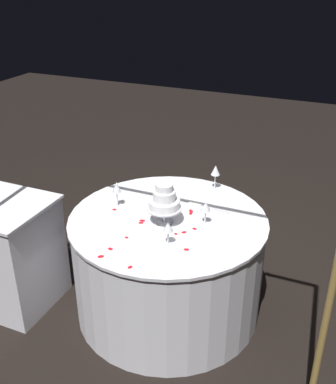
{
  "coord_description": "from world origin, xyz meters",
  "views": [
    {
      "loc": [
        -1.02,
        2.37,
        2.22
      ],
      "look_at": [
        0.0,
        0.0,
        0.93
      ],
      "focal_mm": 42.76,
      "sensor_mm": 36.0,
      "label": 1
    }
  ],
  "objects_px": {
    "main_table": "(168,265)",
    "wine_glass_3": "(206,208)",
    "side_table": "(12,254)",
    "wine_glass_2": "(216,171)",
    "cake_knife": "(206,207)",
    "wine_glass_0": "(117,188)",
    "wine_glass_1": "(168,228)",
    "tiered_cake": "(164,200)",
    "decorative_arch": "(128,139)"
  },
  "relations": [
    {
      "from": "main_table",
      "to": "wine_glass_3",
      "type": "xyz_separation_m",
      "value": [
        -0.24,
        -0.03,
        0.48
      ]
    },
    {
      "from": "side_table",
      "to": "wine_glass_2",
      "type": "height_order",
      "value": "wine_glass_2"
    },
    {
      "from": "main_table",
      "to": "cake_knife",
      "type": "bearing_deg",
      "value": -128.59
    },
    {
      "from": "wine_glass_0",
      "to": "wine_glass_1",
      "type": "relative_size",
      "value": 1.25
    },
    {
      "from": "tiered_cake",
      "to": "wine_glass_0",
      "type": "bearing_deg",
      "value": -11.63
    },
    {
      "from": "decorative_arch",
      "to": "cake_knife",
      "type": "height_order",
      "value": "decorative_arch"
    },
    {
      "from": "side_table",
      "to": "decorative_arch",
      "type": "bearing_deg",
      "value": 172.14
    },
    {
      "from": "wine_glass_2",
      "to": "wine_glass_3",
      "type": "bearing_deg",
      "value": 101.16
    },
    {
      "from": "wine_glass_3",
      "to": "wine_glass_0",
      "type": "bearing_deg",
      "value": 1.17
    },
    {
      "from": "side_table",
      "to": "cake_knife",
      "type": "bearing_deg",
      "value": -154.54
    },
    {
      "from": "decorative_arch",
      "to": "tiered_cake",
      "type": "xyz_separation_m",
      "value": [
        0.0,
        -0.44,
        -0.55
      ]
    },
    {
      "from": "side_table",
      "to": "wine_glass_2",
      "type": "distance_m",
      "value": 1.56
    },
    {
      "from": "main_table",
      "to": "tiered_cake",
      "type": "xyz_separation_m",
      "value": [
        0.0,
        0.06,
        0.53
      ]
    },
    {
      "from": "decorative_arch",
      "to": "wine_glass_2",
      "type": "xyz_separation_m",
      "value": [
        -0.15,
        -1.03,
        -0.57
      ]
    },
    {
      "from": "side_table",
      "to": "wine_glass_2",
      "type": "xyz_separation_m",
      "value": [
        -1.19,
        -0.89,
        0.48
      ]
    },
    {
      "from": "wine_glass_1",
      "to": "cake_knife",
      "type": "xyz_separation_m",
      "value": [
        -0.06,
        -0.51,
        -0.1
      ]
    },
    {
      "from": "main_table",
      "to": "tiered_cake",
      "type": "relative_size",
      "value": 4.79
    },
    {
      "from": "main_table",
      "to": "wine_glass_2",
      "type": "distance_m",
      "value": 0.75
    },
    {
      "from": "main_table",
      "to": "side_table",
      "type": "bearing_deg",
      "value": 18.74
    },
    {
      "from": "decorative_arch",
      "to": "cake_knife",
      "type": "bearing_deg",
      "value": -104.26
    },
    {
      "from": "main_table",
      "to": "wine_glass_3",
      "type": "height_order",
      "value": "wine_glass_3"
    },
    {
      "from": "main_table",
      "to": "wine_glass_2",
      "type": "bearing_deg",
      "value": -105.11
    },
    {
      "from": "wine_glass_3",
      "to": "main_table",
      "type": "bearing_deg",
      "value": 7.28
    },
    {
      "from": "wine_glass_2",
      "to": "wine_glass_3",
      "type": "relative_size",
      "value": 1.21
    },
    {
      "from": "wine_glass_2",
      "to": "main_table",
      "type": "bearing_deg",
      "value": 74.89
    },
    {
      "from": "side_table",
      "to": "wine_glass_0",
      "type": "bearing_deg",
      "value": -150.59
    },
    {
      "from": "side_table",
      "to": "wine_glass_3",
      "type": "xyz_separation_m",
      "value": [
        -1.28,
        -0.38,
        0.46
      ]
    },
    {
      "from": "wine_glass_2",
      "to": "cake_knife",
      "type": "relative_size",
      "value": 0.62
    },
    {
      "from": "wine_glass_3",
      "to": "cake_knife",
      "type": "distance_m",
      "value": 0.23
    },
    {
      "from": "wine_glass_0",
      "to": "cake_knife",
      "type": "distance_m",
      "value": 0.62
    },
    {
      "from": "decorative_arch",
      "to": "wine_glass_3",
      "type": "bearing_deg",
      "value": -114.81
    },
    {
      "from": "decorative_arch",
      "to": "tiered_cake",
      "type": "bearing_deg",
      "value": -89.6
    },
    {
      "from": "decorative_arch",
      "to": "wine_glass_3",
      "type": "xyz_separation_m",
      "value": [
        -0.24,
        -0.53,
        -0.6
      ]
    },
    {
      "from": "side_table",
      "to": "cake_knife",
      "type": "height_order",
      "value": "side_table"
    },
    {
      "from": "cake_knife",
      "to": "main_table",
      "type": "bearing_deg",
      "value": 51.41
    },
    {
      "from": "decorative_arch",
      "to": "tiered_cake",
      "type": "relative_size",
      "value": 8.08
    },
    {
      "from": "decorative_arch",
      "to": "wine_glass_2",
      "type": "distance_m",
      "value": 1.18
    },
    {
      "from": "wine_glass_1",
      "to": "wine_glass_2",
      "type": "relative_size",
      "value": 0.78
    },
    {
      "from": "wine_glass_0",
      "to": "cake_knife",
      "type": "relative_size",
      "value": 0.61
    },
    {
      "from": "side_table",
      "to": "wine_glass_2",
      "type": "bearing_deg",
      "value": -143.22
    },
    {
      "from": "tiered_cake",
      "to": "wine_glass_3",
      "type": "distance_m",
      "value": 0.27
    },
    {
      "from": "main_table",
      "to": "wine_glass_1",
      "type": "relative_size",
      "value": 9.03
    },
    {
      "from": "tiered_cake",
      "to": "wine_glass_2",
      "type": "xyz_separation_m",
      "value": [
        -0.15,
        -0.59,
        -0.02
      ]
    },
    {
      "from": "wine_glass_3",
      "to": "decorative_arch",
      "type": "bearing_deg",
      "value": 65.19
    },
    {
      "from": "wine_glass_3",
      "to": "cake_knife",
      "type": "relative_size",
      "value": 0.52
    },
    {
      "from": "decorative_arch",
      "to": "wine_glass_1",
      "type": "distance_m",
      "value": 0.65
    },
    {
      "from": "decorative_arch",
      "to": "wine_glass_2",
      "type": "height_order",
      "value": "decorative_arch"
    },
    {
      "from": "side_table",
      "to": "wine_glass_3",
      "type": "distance_m",
      "value": 1.42
    },
    {
      "from": "wine_glass_0",
      "to": "wine_glass_2",
      "type": "relative_size",
      "value": 0.97
    },
    {
      "from": "wine_glass_1",
      "to": "wine_glass_0",
      "type": "bearing_deg",
      "value": -30.78
    }
  ]
}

